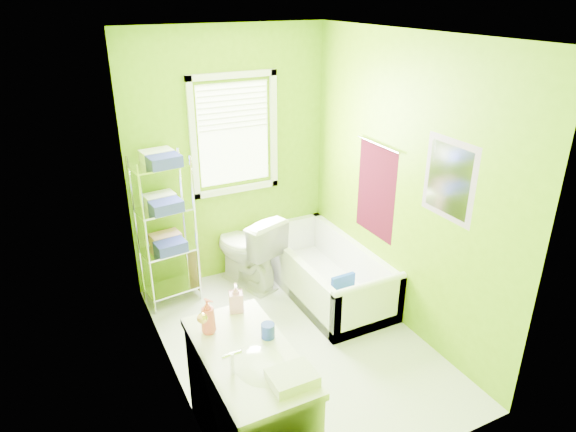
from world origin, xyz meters
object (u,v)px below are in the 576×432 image
toilet (247,249)px  wire_shelf_unit (166,214)px  vanity (250,399)px  bathtub (326,278)px

toilet → wire_shelf_unit: wire_shelf_unit is taller
vanity → wire_shelf_unit: wire_shelf_unit is taller
bathtub → vanity: vanity is taller
bathtub → vanity: (-1.45, -1.48, 0.26)m
wire_shelf_unit → toilet: bearing=-4.1°
vanity → toilet: bearing=68.0°
toilet → bathtub: bearing=122.0°
bathtub → toilet: toilet is taller
toilet → wire_shelf_unit: (-0.78, 0.06, 0.53)m
toilet → vanity: (-0.81, -2.01, 0.03)m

